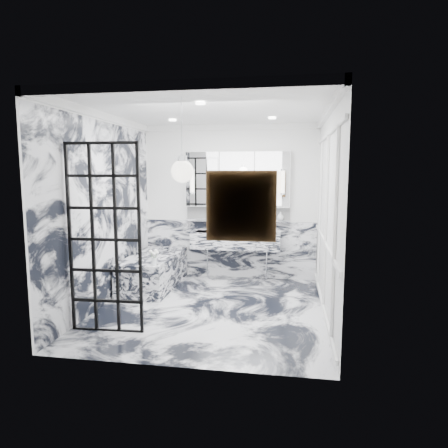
% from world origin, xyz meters
% --- Properties ---
extents(floor, '(3.60, 3.60, 0.00)m').
position_xyz_m(floor, '(0.00, 0.00, 0.00)').
color(floor, silver).
rests_on(floor, ground).
extents(ceiling, '(3.60, 3.60, 0.00)m').
position_xyz_m(ceiling, '(0.00, 0.00, 2.80)').
color(ceiling, white).
rests_on(ceiling, wall_back).
extents(wall_back, '(3.60, 0.00, 3.60)m').
position_xyz_m(wall_back, '(0.00, 1.80, 1.40)').
color(wall_back, white).
rests_on(wall_back, floor).
extents(wall_front, '(3.60, 0.00, 3.60)m').
position_xyz_m(wall_front, '(0.00, -1.80, 1.40)').
color(wall_front, white).
rests_on(wall_front, floor).
extents(wall_left, '(0.00, 3.60, 3.60)m').
position_xyz_m(wall_left, '(-1.60, 0.00, 1.40)').
color(wall_left, white).
rests_on(wall_left, floor).
extents(wall_right, '(0.00, 3.60, 3.60)m').
position_xyz_m(wall_right, '(1.60, 0.00, 1.40)').
color(wall_right, white).
rests_on(wall_right, floor).
extents(marble_clad_back, '(3.18, 0.05, 1.05)m').
position_xyz_m(marble_clad_back, '(0.00, 1.78, 0.53)').
color(marble_clad_back, silver).
rests_on(marble_clad_back, floor).
extents(marble_clad_left, '(0.02, 3.56, 2.68)m').
position_xyz_m(marble_clad_left, '(-1.59, 0.00, 1.34)').
color(marble_clad_left, silver).
rests_on(marble_clad_left, floor).
extents(panel_molding, '(0.03, 3.40, 2.30)m').
position_xyz_m(panel_molding, '(1.58, 0.00, 1.30)').
color(panel_molding, white).
rests_on(panel_molding, floor).
extents(soap_bottle_a, '(0.11, 0.11, 0.22)m').
position_xyz_m(soap_bottle_a, '(0.52, 1.71, 1.20)').
color(soap_bottle_a, '#8C5919').
rests_on(soap_bottle_a, ledge).
extents(soap_bottle_b, '(0.11, 0.11, 0.18)m').
position_xyz_m(soap_bottle_b, '(0.52, 1.71, 1.18)').
color(soap_bottle_b, '#4C4C51').
rests_on(soap_bottle_b, ledge).
extents(soap_bottle_c, '(0.14, 0.14, 0.15)m').
position_xyz_m(soap_bottle_c, '(0.94, 1.71, 1.17)').
color(soap_bottle_c, silver).
rests_on(soap_bottle_c, ledge).
extents(face_pot, '(0.16, 0.16, 0.16)m').
position_xyz_m(face_pot, '(-0.08, 1.71, 1.17)').
color(face_pot, white).
rests_on(face_pot, ledge).
extents(amber_bottle, '(0.04, 0.04, 0.10)m').
position_xyz_m(amber_bottle, '(0.53, 1.71, 1.14)').
color(amber_bottle, '#8C5919').
rests_on(amber_bottle, ledge).
extents(flower_vase, '(0.07, 0.07, 0.12)m').
position_xyz_m(flower_vase, '(-0.91, 0.17, 0.61)').
color(flower_vase, silver).
rests_on(flower_vase, bathtub).
extents(crittall_door, '(0.88, 0.07, 2.29)m').
position_xyz_m(crittall_door, '(-1.10, -1.03, 1.15)').
color(crittall_door, black).
rests_on(crittall_door, floor).
extents(artwork, '(0.56, 0.05, 0.56)m').
position_xyz_m(artwork, '(0.64, -1.76, 1.64)').
color(artwork, gold).
rests_on(artwork, wall_front).
extents(pendant_light, '(0.25, 0.25, 0.25)m').
position_xyz_m(pendant_light, '(-0.07, -1.23, 1.96)').
color(pendant_light, white).
rests_on(pendant_light, ceiling).
extents(trough_sink, '(1.60, 0.45, 0.30)m').
position_xyz_m(trough_sink, '(0.15, 1.55, 0.73)').
color(trough_sink, silver).
rests_on(trough_sink, wall_back).
extents(ledge, '(1.90, 0.14, 0.04)m').
position_xyz_m(ledge, '(0.15, 1.72, 1.07)').
color(ledge, silver).
rests_on(ledge, wall_back).
extents(subway_tile, '(1.90, 0.03, 0.23)m').
position_xyz_m(subway_tile, '(0.15, 1.78, 1.21)').
color(subway_tile, white).
rests_on(subway_tile, wall_back).
extents(mirror_cabinet, '(1.90, 0.16, 1.00)m').
position_xyz_m(mirror_cabinet, '(0.15, 1.73, 1.82)').
color(mirror_cabinet, white).
rests_on(mirror_cabinet, wall_back).
extents(sconce_left, '(0.07, 0.07, 0.40)m').
position_xyz_m(sconce_left, '(-0.67, 1.63, 1.78)').
color(sconce_left, white).
rests_on(sconce_left, mirror_cabinet).
extents(sconce_right, '(0.07, 0.07, 0.40)m').
position_xyz_m(sconce_right, '(0.97, 1.63, 1.78)').
color(sconce_right, white).
rests_on(sconce_right, mirror_cabinet).
extents(bathtub, '(0.75, 1.65, 0.55)m').
position_xyz_m(bathtub, '(-1.18, 0.90, 0.28)').
color(bathtub, silver).
rests_on(bathtub, floor).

